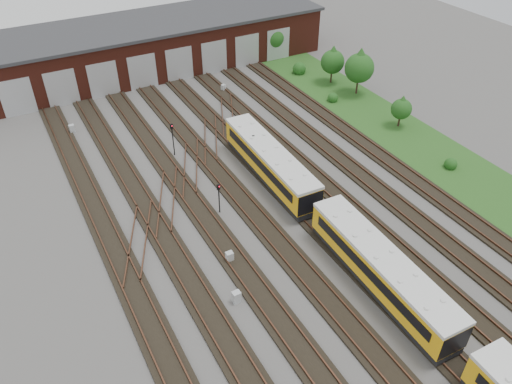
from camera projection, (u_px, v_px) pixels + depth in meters
ground at (301, 238)px, 41.45m from camera, size 120.00×120.00×0.00m
track_network at (296, 233)px, 41.74m from camera, size 30.40×70.00×0.33m
maintenance_shed at (142, 46)px, 67.54m from camera, size 51.00×12.50×6.35m
grass_verge at (395, 130)px, 55.77m from camera, size 8.00×55.00×0.05m
metro_train at (381, 269)px, 35.99m from camera, size 3.10×46.58×3.00m
signal_mast_0 at (173, 136)px, 50.31m from camera, size 0.30×0.28×3.61m
signal_mast_1 at (219, 195)px, 43.00m from camera, size 0.30×0.29×3.02m
signal_mast_2 at (253, 146)px, 48.97m from camera, size 0.29×0.27×3.36m
signal_mast_3 at (266, 159)px, 47.52m from camera, size 0.26×0.25×3.04m
relay_cabinet_0 at (230, 257)px, 38.99m from camera, size 0.56×0.47×0.94m
relay_cabinet_1 at (72, 129)px, 55.05m from camera, size 0.59×0.49×0.96m
relay_cabinet_2 at (236, 297)px, 35.69m from camera, size 0.60×0.51×0.98m
relay_cabinet_3 at (223, 88)px, 63.58m from camera, size 0.63×0.59×0.85m
relay_cabinet_4 at (232, 126)px, 55.58m from camera, size 0.58×0.51×0.86m
tree_0 at (273, 35)px, 70.83m from camera, size 3.13×3.13×5.19m
tree_1 at (333, 59)px, 63.90m from camera, size 3.04×3.04×5.03m
tree_2 at (360, 65)px, 60.88m from camera, size 3.62×3.62×6.00m
tree_3 at (402, 107)px, 55.04m from camera, size 2.30×2.30×3.81m
bush_0 at (451, 162)px, 49.40m from camera, size 1.27×1.27×1.27m
bush_1 at (333, 97)px, 61.10m from camera, size 1.27×1.27×1.27m
bush_2 at (299, 67)px, 67.69m from camera, size 1.79×1.79×1.79m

